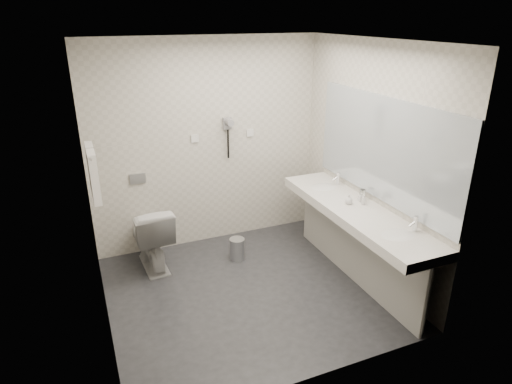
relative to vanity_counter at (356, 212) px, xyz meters
name	(u,v)px	position (x,y,z in m)	size (l,w,h in m)	color
floor	(248,291)	(-1.12, 0.20, -0.80)	(2.80, 2.80, 0.00)	#252529
ceiling	(246,41)	(-1.12, 0.20, 1.70)	(2.80, 2.80, 0.00)	silver
wall_back	(207,145)	(-1.12, 1.50, 0.45)	(2.80, 2.80, 0.00)	beige
wall_front	(317,240)	(-1.12, -1.10, 0.45)	(2.80, 2.80, 0.00)	beige
wall_left	(92,203)	(-2.52, 0.20, 0.45)	(2.60, 2.60, 0.00)	beige
wall_right	(370,162)	(0.27, 0.20, 0.45)	(2.60, 2.60, 0.00)	beige
vanity_counter	(356,212)	(0.00, 0.00, 0.00)	(0.55, 2.20, 0.10)	silver
vanity_panel	(354,248)	(0.02, 0.00, -0.42)	(0.03, 2.15, 0.75)	#9B9A93
vanity_post_near	(426,301)	(0.05, -1.04, -0.42)	(0.06, 0.06, 0.75)	silver
vanity_post_far	(309,211)	(0.05, 1.04, -0.42)	(0.06, 0.06, 0.75)	silver
mirror	(383,149)	(0.26, 0.00, 0.65)	(0.02, 2.20, 1.05)	#B2BCC6
basin_near	(397,236)	(0.00, -0.65, 0.04)	(0.40, 0.31, 0.05)	silver
basin_far	(323,188)	(0.00, 0.65, 0.04)	(0.40, 0.31, 0.05)	silver
faucet_near	(416,224)	(0.19, -0.65, 0.12)	(0.04, 0.04, 0.15)	silver
faucet_far	(338,178)	(0.19, 0.65, 0.12)	(0.04, 0.04, 0.15)	silver
soap_bottle_a	(361,197)	(0.14, 0.13, 0.10)	(0.04, 0.04, 0.10)	silver
soap_bottle_b	(349,199)	(-0.01, 0.12, 0.10)	(0.08, 0.08, 0.11)	silver
soap_bottle_c	(364,200)	(0.12, 0.05, 0.11)	(0.04, 0.04, 0.11)	silver
glass_left	(362,194)	(0.19, 0.17, 0.11)	(0.06, 0.06, 0.11)	silver
toilet	(151,236)	(-1.94, 1.11, -0.42)	(0.43, 0.75, 0.76)	silver
flush_plate	(138,179)	(-1.98, 1.49, 0.15)	(0.18, 0.02, 0.12)	#B2B5BA
pedal_bin	(237,249)	(-1.00, 0.87, -0.68)	(0.18, 0.18, 0.25)	#B2B5BA
bin_lid	(237,240)	(-1.00, 0.87, -0.54)	(0.18, 0.18, 0.01)	#B2B5BA
towel_rail	(89,150)	(-2.47, 0.75, 0.75)	(0.02, 0.02, 0.62)	silver
towel_near	(94,177)	(-2.46, 0.61, 0.53)	(0.07, 0.24, 0.48)	white
towel_far	(92,168)	(-2.46, 0.89, 0.53)	(0.07, 0.24, 0.48)	white
dryer_cradle	(227,123)	(-0.88, 1.47, 0.70)	(0.10, 0.04, 0.14)	gray
dryer_barrel	(229,122)	(-0.88, 1.40, 0.73)	(0.08, 0.08, 0.14)	gray
dryer_cord	(228,144)	(-0.88, 1.46, 0.45)	(0.02, 0.02, 0.35)	black
switch_plate_a	(195,139)	(-1.27, 1.49, 0.55)	(0.09, 0.02, 0.09)	silver
switch_plate_b	(250,133)	(-0.57, 1.49, 0.55)	(0.09, 0.02, 0.09)	silver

